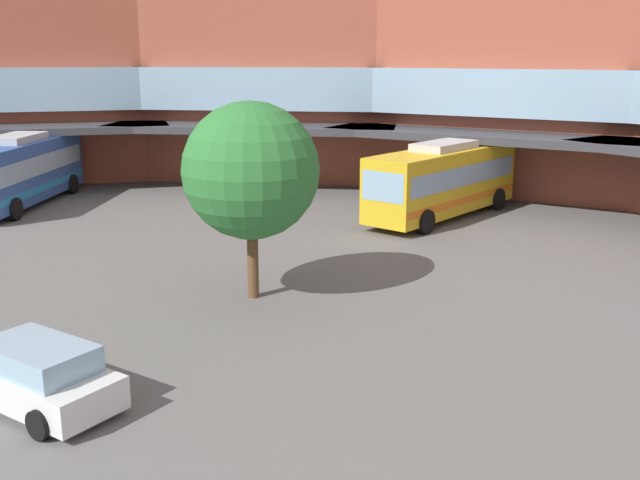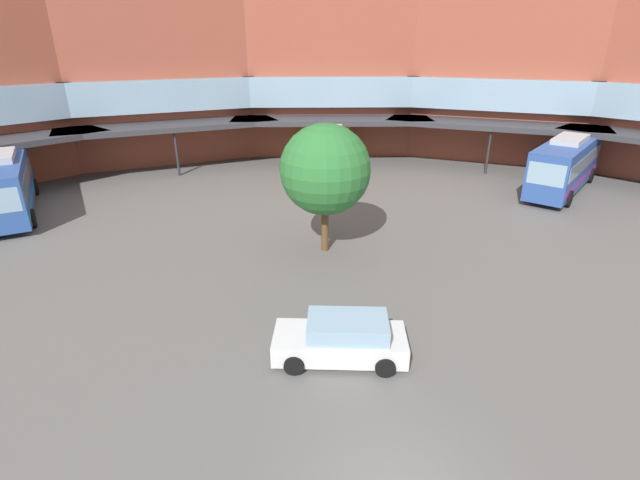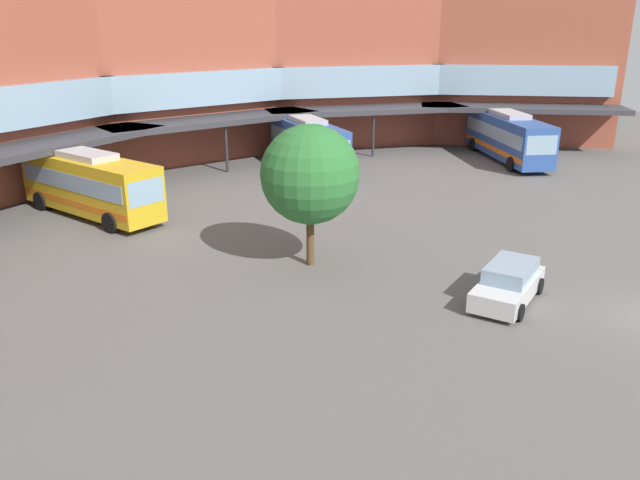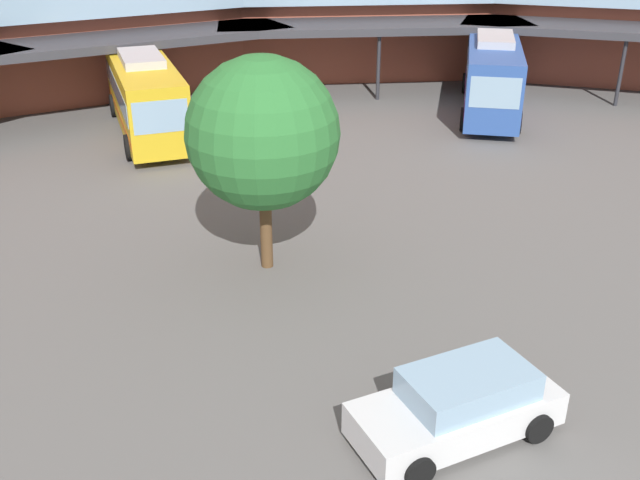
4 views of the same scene
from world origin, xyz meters
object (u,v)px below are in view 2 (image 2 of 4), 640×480
bus_0 (4,183)px  bus_3 (329,151)px  plaza_tree (325,170)px  bus_1 (565,164)px  parked_car (342,339)px

bus_0 → bus_3: size_ratio=1.00×
plaza_tree → bus_1: bearing=29.8°
bus_1 → plaza_tree: plaza_tree is taller
bus_0 → bus_3: (20.06, 8.54, -0.02)m
bus_3 → parked_car: bearing=8.2°
bus_3 → plaza_tree: (-0.78, -14.58, 2.32)m
bus_1 → parked_car: size_ratio=2.12×
bus_1 → plaza_tree: size_ratio=1.50×
parked_car → bus_1: bearing=-128.7°
parked_car → plaza_tree: (-0.27, 8.79, 3.45)m
parked_car → plaza_tree: 9.44m
bus_0 → bus_1: size_ratio=1.08×
parked_car → plaza_tree: bearing=-84.8°
bus_1 → parked_car: 25.08m
bus_0 → bus_3: bearing=86.2°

